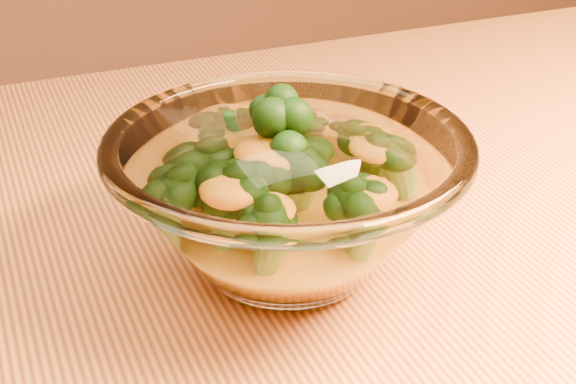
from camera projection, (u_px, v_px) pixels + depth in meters
The scene contains 4 objects.
table at pixel (427, 373), 0.55m from camera, with size 1.20×0.80×0.75m.
glass_bowl at pixel (288, 199), 0.46m from camera, with size 0.21×0.21×0.09m.
cheese_sauce at pixel (288, 228), 0.47m from camera, with size 0.12×0.12×0.03m, color #FF9B15.
broccoli_heap at pixel (277, 176), 0.45m from camera, with size 0.14×0.14×0.08m.
Camera 1 is at (-0.25, -0.35, 1.02)m, focal length 50.00 mm.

